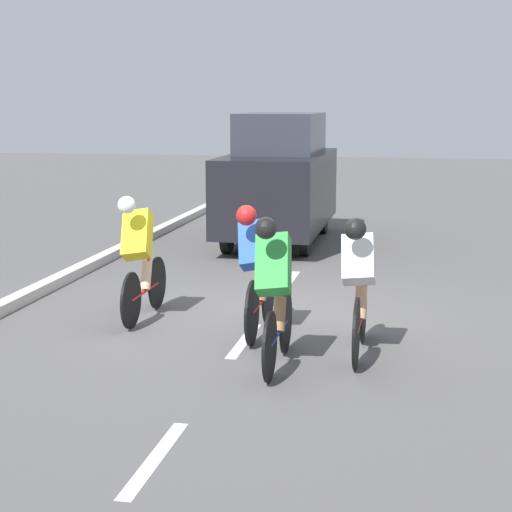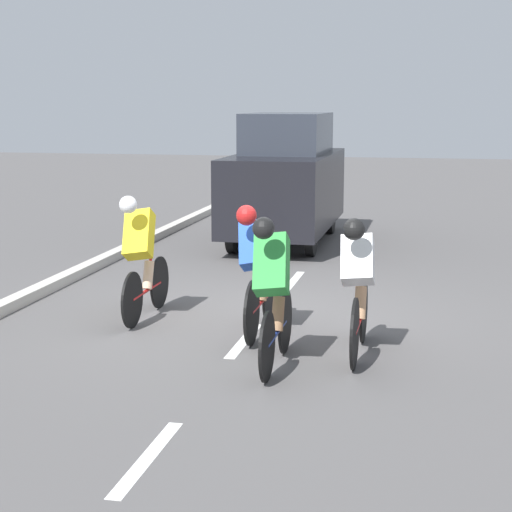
# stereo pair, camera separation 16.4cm
# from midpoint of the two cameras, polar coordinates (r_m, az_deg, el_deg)

# --- Properties ---
(ground_plane) EXTENTS (60.00, 60.00, 0.00)m
(ground_plane) POSITION_cam_midpoint_polar(r_m,az_deg,el_deg) (10.30, -0.18, -4.27)
(ground_plane) COLOR #565454
(lane_stripe_near) EXTENTS (0.12, 1.40, 0.01)m
(lane_stripe_near) POSITION_cam_midpoint_polar(r_m,az_deg,el_deg) (6.52, -7.48, -13.22)
(lane_stripe_near) COLOR white
(lane_stripe_near) RESTS_ON ground
(lane_stripe_mid) EXTENTS (0.12, 1.40, 0.01)m
(lane_stripe_mid) POSITION_cam_midpoint_polar(r_m,az_deg,el_deg) (9.43, -1.29, -5.64)
(lane_stripe_mid) COLOR white
(lane_stripe_mid) RESTS_ON ground
(lane_stripe_far) EXTENTS (0.12, 1.40, 0.01)m
(lane_stripe_far) POSITION_cam_midpoint_polar(r_m,az_deg,el_deg) (12.49, 1.86, -1.67)
(lane_stripe_far) COLOR white
(lane_stripe_far) RESTS_ON ground
(cyclist_blue) EXTENTS (0.41, 1.68, 1.50)m
(cyclist_blue) POSITION_cam_midpoint_polar(r_m,az_deg,el_deg) (9.48, -0.47, -0.73)
(cyclist_blue) COLOR black
(cyclist_blue) RESTS_ON ground
(cyclist_white) EXTENTS (0.37, 1.69, 1.47)m
(cyclist_white) POSITION_cam_midpoint_polar(r_m,az_deg,el_deg) (8.75, 6.34, -1.86)
(cyclist_white) COLOR black
(cyclist_white) RESTS_ON ground
(cyclist_green) EXTENTS (0.39, 1.63, 1.54)m
(cyclist_green) POSITION_cam_midpoint_polar(r_m,az_deg,el_deg) (8.28, 0.69, -2.21)
(cyclist_green) COLOR black
(cyclist_green) RESTS_ON ground
(cyclist_yellow) EXTENTS (0.40, 1.65, 1.52)m
(cyclist_yellow) POSITION_cam_midpoint_polar(r_m,az_deg,el_deg) (10.27, -8.23, 0.10)
(cyclist_yellow) COLOR black
(cyclist_yellow) RESTS_ON ground
(support_car) EXTENTS (1.70, 4.12, 2.37)m
(support_car) POSITION_cam_midpoint_polar(r_m,az_deg,el_deg) (15.75, 1.25, 5.13)
(support_car) COLOR black
(support_car) RESTS_ON ground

